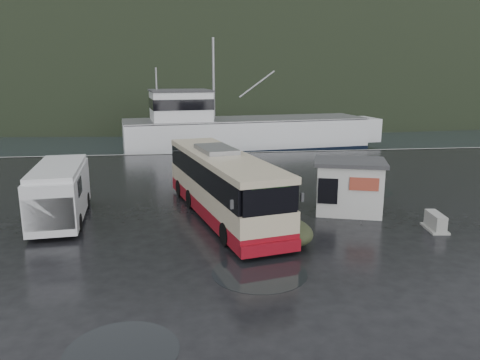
{
  "coord_description": "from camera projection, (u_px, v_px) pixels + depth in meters",
  "views": [
    {
      "loc": [
        -0.89,
        -19.49,
        6.81
      ],
      "look_at": [
        1.78,
        2.36,
        1.7
      ],
      "focal_mm": 35.0,
      "sensor_mm": 36.0,
      "label": 1
    }
  ],
  "objects": [
    {
      "name": "ground",
      "position": [
        206.0,
        231.0,
        20.49
      ],
      "size": [
        160.0,
        160.0,
        0.0
      ],
      "primitive_type": "plane",
      "color": "black",
      "rests_on": "ground"
    },
    {
      "name": "harbor_water",
      "position": [
        186.0,
        97.0,
        126.85
      ],
      "size": [
        300.0,
        180.0,
        0.02
      ],
      "primitive_type": "cube",
      "color": "black",
      "rests_on": "ground"
    },
    {
      "name": "quay_edge",
      "position": [
        194.0,
        154.0,
        39.83
      ],
      "size": [
        160.0,
        0.6,
        1.5
      ],
      "primitive_type": "cube",
      "color": "#999993",
      "rests_on": "ground"
    },
    {
      "name": "headland",
      "position": [
        201.0,
        84.0,
        263.41
      ],
      "size": [
        780.0,
        540.0,
        570.0
      ],
      "primitive_type": "ellipsoid",
      "color": "black",
      "rests_on": "ground"
    },
    {
      "name": "coach_bus",
      "position": [
        223.0,
        216.0,
        22.62
      ],
      "size": [
        5.49,
        11.91,
        3.26
      ],
      "primitive_type": null,
      "rotation": [
        0.0,
        0.0,
        0.23
      ],
      "color": "#C5B595",
      "rests_on": "ground"
    },
    {
      "name": "white_van",
      "position": [
        62.0,
        220.0,
        22.02
      ],
      "size": [
        2.78,
        6.51,
        2.65
      ],
      "primitive_type": null,
      "rotation": [
        0.0,
        0.0,
        0.1
      ],
      "color": "silver",
      "rests_on": "ground"
    },
    {
      "name": "waste_bin_left",
      "position": [
        257.0,
        231.0,
        20.43
      ],
      "size": [
        1.26,
        1.26,
        1.35
      ],
      "primitive_type": null,
      "rotation": [
        0.0,
        0.0,
        -0.38
      ],
      "color": "#17823A",
      "rests_on": "ground"
    },
    {
      "name": "waste_bin_right",
      "position": [
        253.0,
        245.0,
        18.88
      ],
      "size": [
        1.25,
        1.25,
        1.45
      ],
      "primitive_type": null,
      "rotation": [
        0.0,
        0.0,
        0.23
      ],
      "color": "#17823A",
      "rests_on": "ground"
    },
    {
      "name": "dome_tent",
      "position": [
        287.0,
        243.0,
        19.06
      ],
      "size": [
        2.65,
        3.09,
        1.02
      ],
      "primitive_type": null,
      "rotation": [
        0.0,
        0.0,
        0.36
      ],
      "color": "#323721",
      "rests_on": "ground"
    },
    {
      "name": "ticket_kiosk",
      "position": [
        348.0,
        212.0,
        23.2
      ],
      "size": [
        3.99,
        3.45,
        2.64
      ],
      "primitive_type": null,
      "rotation": [
        0.0,
        0.0,
        -0.3
      ],
      "color": "silver",
      "rests_on": "ground"
    },
    {
      "name": "jersey_barrier_a",
      "position": [
        280.0,
        237.0,
        19.7
      ],
      "size": [
        1.04,
        1.61,
        0.74
      ],
      "primitive_type": null,
      "rotation": [
        0.0,
        0.0,
        -0.21
      ],
      "color": "#999993",
      "rests_on": "ground"
    },
    {
      "name": "jersey_barrier_b",
      "position": [
        435.0,
        230.0,
        20.65
      ],
      "size": [
        0.93,
        1.59,
        0.75
      ],
      "primitive_type": null,
      "rotation": [
        0.0,
        0.0,
        -0.12
      ],
      "color": "#999993",
      "rests_on": "ground"
    },
    {
      "name": "fishing_trawler",
      "position": [
        246.0,
        139.0,
        48.22
      ],
      "size": [
        29.67,
        10.42,
        11.62
      ],
      "primitive_type": null,
      "rotation": [
        0.0,
        0.0,
        0.14
      ],
      "color": "silver",
      "rests_on": "ground"
    },
    {
      "name": "puddles",
      "position": [
        274.0,
        240.0,
        19.36
      ],
      "size": [
        15.12,
        17.63,
        0.01
      ],
      "color": "black",
      "rests_on": "ground"
    }
  ]
}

